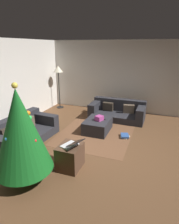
{
  "coord_description": "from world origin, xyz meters",
  "views": [
    {
      "loc": [
        -3.93,
        -1.0,
        2.39
      ],
      "look_at": [
        0.49,
        0.64,
        0.75
      ],
      "focal_mm": 30.49,
      "sensor_mm": 36.0,
      "label": 1
    }
  ],
  "objects_px": {
    "ottoman": "(98,125)",
    "side_table": "(70,157)",
    "book_stack": "(125,136)",
    "laptop": "(72,144)",
    "tv_remote": "(103,119)",
    "corner_lamp": "(58,72)",
    "couch_right": "(118,111)",
    "couch_left": "(21,133)",
    "christmas_tree": "(20,131)",
    "gift_box": "(99,118)"
  },
  "relations": [
    {
      "from": "tv_remote",
      "to": "christmas_tree",
      "type": "bearing_deg",
      "value": 152.45
    },
    {
      "from": "gift_box",
      "to": "side_table",
      "type": "xyz_separation_m",
      "value": [
        -1.86,
        0.03,
        -0.17
      ]
    },
    {
      "from": "tv_remote",
      "to": "book_stack",
      "type": "distance_m",
      "value": 0.79
    },
    {
      "from": "couch_right",
      "to": "ottoman",
      "type": "xyz_separation_m",
      "value": [
        -1.27,
        0.32,
        -0.07
      ]
    },
    {
      "from": "couch_right",
      "to": "book_stack",
      "type": "relative_size",
      "value": 5.71
    },
    {
      "from": "book_stack",
      "to": "couch_left",
      "type": "bearing_deg",
      "value": 115.13
    },
    {
      "from": "tv_remote",
      "to": "side_table",
      "type": "distance_m",
      "value": 1.95
    },
    {
      "from": "book_stack",
      "to": "corner_lamp",
      "type": "bearing_deg",
      "value": 59.44
    },
    {
      "from": "side_table",
      "to": "book_stack",
      "type": "distance_m",
      "value": 1.95
    },
    {
      "from": "gift_box",
      "to": "tv_remote",
      "type": "distance_m",
      "value": 0.13
    },
    {
      "from": "laptop",
      "to": "corner_lamp",
      "type": "relative_size",
      "value": 0.28
    },
    {
      "from": "side_table",
      "to": "laptop",
      "type": "xyz_separation_m",
      "value": [
        -0.02,
        -0.06,
        0.31
      ]
    },
    {
      "from": "couch_right",
      "to": "corner_lamp",
      "type": "xyz_separation_m",
      "value": [
        0.37,
        2.47,
        1.18
      ]
    },
    {
      "from": "ottoman",
      "to": "corner_lamp",
      "type": "height_order",
      "value": "corner_lamp"
    },
    {
      "from": "laptop",
      "to": "couch_left",
      "type": "bearing_deg",
      "value": 70.82
    },
    {
      "from": "christmas_tree",
      "to": "book_stack",
      "type": "xyz_separation_m",
      "value": [
        2.39,
        -1.42,
        -0.96
      ]
    },
    {
      "from": "gift_box",
      "to": "christmas_tree",
      "type": "xyz_separation_m",
      "value": [
        -2.49,
        0.64,
        0.58
      ]
    },
    {
      "from": "christmas_tree",
      "to": "side_table",
      "type": "relative_size",
      "value": 3.55
    },
    {
      "from": "couch_right",
      "to": "side_table",
      "type": "relative_size",
      "value": 3.54
    },
    {
      "from": "tv_remote",
      "to": "gift_box",
      "type": "bearing_deg",
      "value": 122.31
    },
    {
      "from": "ottoman",
      "to": "tv_remote",
      "type": "bearing_deg",
      "value": -66.45
    },
    {
      "from": "corner_lamp",
      "to": "book_stack",
      "type": "bearing_deg",
      "value": -120.56
    },
    {
      "from": "ottoman",
      "to": "laptop",
      "type": "xyz_separation_m",
      "value": [
        -1.91,
        -0.08,
        0.38
      ]
    },
    {
      "from": "side_table",
      "to": "couch_right",
      "type": "bearing_deg",
      "value": -5.3
    },
    {
      "from": "tv_remote",
      "to": "side_table",
      "type": "height_order",
      "value": "side_table"
    },
    {
      "from": "couch_right",
      "to": "tv_remote",
      "type": "bearing_deg",
      "value": 82.38
    },
    {
      "from": "side_table",
      "to": "book_stack",
      "type": "xyz_separation_m",
      "value": [
        1.76,
        -0.81,
        -0.21
      ]
    },
    {
      "from": "side_table",
      "to": "laptop",
      "type": "height_order",
      "value": "laptop"
    },
    {
      "from": "couch_right",
      "to": "tv_remote",
      "type": "xyz_separation_m",
      "value": [
        -1.21,
        0.18,
        0.12
      ]
    },
    {
      "from": "book_stack",
      "to": "couch_right",
      "type": "bearing_deg",
      "value": 20.29
    },
    {
      "from": "couch_left",
      "to": "laptop",
      "type": "relative_size",
      "value": 4.07
    },
    {
      "from": "tv_remote",
      "to": "corner_lamp",
      "type": "bearing_deg",
      "value": 43.55
    },
    {
      "from": "couch_left",
      "to": "ottoman",
      "type": "xyz_separation_m",
      "value": [
        1.29,
        -1.67,
        -0.07
      ]
    },
    {
      "from": "tv_remote",
      "to": "side_table",
      "type": "bearing_deg",
      "value": 165.0
    },
    {
      "from": "christmas_tree",
      "to": "couch_left",
      "type": "bearing_deg",
      "value": 41.53
    },
    {
      "from": "corner_lamp",
      "to": "couch_left",
      "type": "bearing_deg",
      "value": -170.72
    },
    {
      "from": "book_stack",
      "to": "corner_lamp",
      "type": "relative_size",
      "value": 0.19
    },
    {
      "from": "book_stack",
      "to": "side_table",
      "type": "bearing_deg",
      "value": 155.42
    },
    {
      "from": "christmas_tree",
      "to": "side_table",
      "type": "bearing_deg",
      "value": -44.55
    },
    {
      "from": "book_stack",
      "to": "ottoman",
      "type": "bearing_deg",
      "value": 81.74
    },
    {
      "from": "side_table",
      "to": "laptop",
      "type": "bearing_deg",
      "value": -108.21
    },
    {
      "from": "christmas_tree",
      "to": "laptop",
      "type": "height_order",
      "value": "christmas_tree"
    },
    {
      "from": "couch_left",
      "to": "tv_remote",
      "type": "xyz_separation_m",
      "value": [
        1.35,
        -1.81,
        0.12
      ]
    },
    {
      "from": "ottoman",
      "to": "laptop",
      "type": "distance_m",
      "value": 1.94
    },
    {
      "from": "ottoman",
      "to": "side_table",
      "type": "distance_m",
      "value": 1.89
    },
    {
      "from": "couch_left",
      "to": "book_stack",
      "type": "relative_size",
      "value": 5.99
    },
    {
      "from": "ottoman",
      "to": "book_stack",
      "type": "distance_m",
      "value": 0.85
    },
    {
      "from": "gift_box",
      "to": "book_stack",
      "type": "xyz_separation_m",
      "value": [
        -0.1,
        -0.78,
        -0.39
      ]
    },
    {
      "from": "ottoman",
      "to": "tv_remote",
      "type": "distance_m",
      "value": 0.24
    },
    {
      "from": "couch_left",
      "to": "ottoman",
      "type": "bearing_deg",
      "value": 131.96
    }
  ]
}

